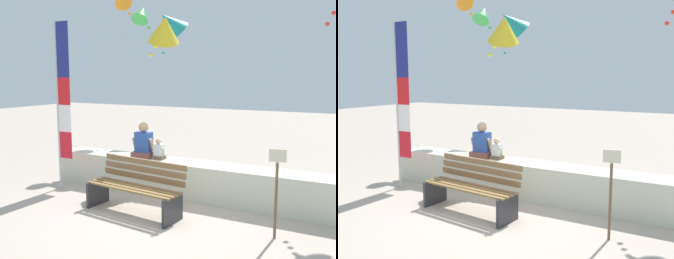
{
  "view_description": "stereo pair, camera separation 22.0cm",
  "coord_description": "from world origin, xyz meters",
  "views": [
    {
      "loc": [
        3.07,
        -5.24,
        2.31
      ],
      "look_at": [
        -0.37,
        1.21,
        1.28
      ],
      "focal_mm": 40.71,
      "sensor_mm": 36.0,
      "label": 1
    },
    {
      "loc": [
        3.26,
        -5.13,
        2.31
      ],
      "look_at": [
        -0.37,
        1.21,
        1.28
      ],
      "focal_mm": 40.71,
      "sensor_mm": 36.0,
      "label": 2
    }
  ],
  "objects": [
    {
      "name": "ground_plane",
      "position": [
        0.0,
        0.0,
        0.0
      ],
      "size": [
        40.0,
        40.0,
        0.0
      ],
      "primitive_type": "plane",
      "color": "#B4A393"
    },
    {
      "name": "seawall_ledge",
      "position": [
        0.0,
        1.21,
        0.34
      ],
      "size": [
        5.79,
        0.63,
        0.68
      ],
      "primitive_type": "cube",
      "color": "beige",
      "rests_on": "ground"
    },
    {
      "name": "park_bench",
      "position": [
        -0.36,
        0.02,
        0.42
      ],
      "size": [
        1.79,
        0.79,
        0.88
      ],
      "color": "olive",
      "rests_on": "ground"
    },
    {
      "name": "person_adult",
      "position": [
        -0.91,
        1.18,
        0.95
      ],
      "size": [
        0.47,
        0.34,
        0.71
      ],
      "color": "brown",
      "rests_on": "seawall_ledge"
    },
    {
      "name": "person_child",
      "position": [
        -0.57,
        1.18,
        0.84
      ],
      "size": [
        0.27,
        0.2,
        0.42
      ],
      "color": "brown",
      "rests_on": "seawall_ledge"
    },
    {
      "name": "flag_banner",
      "position": [
        -2.37,
        0.45,
        1.88
      ],
      "size": [
        0.35,
        0.05,
        3.36
      ],
      "color": "#B7B7BC",
      "rests_on": "ground"
    },
    {
      "name": "kite_teal",
      "position": [
        -1.61,
        3.63,
        3.63
      ],
      "size": [
        1.16,
        1.2,
        1.23
      ],
      "color": "teal"
    },
    {
      "name": "kite_orange",
      "position": [
        -2.91,
        3.4,
        4.31
      ],
      "size": [
        0.73,
        0.72,
        0.87
      ],
      "color": "orange"
    },
    {
      "name": "kite_yellow",
      "position": [
        -0.96,
        2.15,
        3.3
      ],
      "size": [
        1.08,
        1.11,
        0.98
      ],
      "color": "yellow"
    },
    {
      "name": "kite_green",
      "position": [
        -2.23,
        3.27,
        3.87
      ],
      "size": [
        0.69,
        0.66,
        1.06
      ],
      "color": "green"
    },
    {
      "name": "sign_post",
      "position": [
        1.98,
        0.05,
        0.77
      ],
      "size": [
        0.24,
        0.07,
        1.3
      ],
      "color": "brown",
      "rests_on": "ground"
    }
  ]
}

